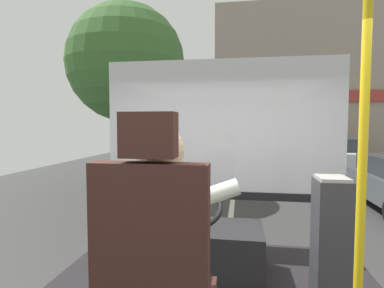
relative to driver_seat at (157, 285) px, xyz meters
The scene contains 12 objects.
ground 9.28m from the driver_seat, 89.03° to the left, with size 18.00×44.00×0.06m.
driver_seat is the anchor object (origin of this frame).
bus_driver 0.23m from the driver_seat, 90.00° to the left, with size 0.74×0.58×0.81m.
steering_console 1.31m from the driver_seat, 90.00° to the left, with size 1.10×0.95×0.79m.
handrail_pole 1.14m from the driver_seat, 19.36° to the left, with size 0.04×0.04×2.19m.
fare_box 1.23m from the driver_seat, 40.19° to the left, with size 0.20×0.24×0.93m.
windshield_panel 2.07m from the driver_seat, 85.59° to the left, with size 2.50×0.08×1.48m.
street_tree 8.54m from the driver_seat, 111.72° to the left, with size 3.46×3.46×5.54m.
shop_building 19.83m from the driver_seat, 74.30° to the left, with size 12.89×5.47×8.69m.
parked_car_white 13.20m from the driver_seat, 72.14° to the left, with size 1.90×4.44×1.43m.
parked_car_blue 17.42m from the driver_seat, 77.03° to the left, with size 1.97×4.34×1.25m.
parked_car_green 22.05m from the driver_seat, 79.60° to the left, with size 1.84×4.01×1.46m.
Camera 1 is at (0.20, -1.66, 2.01)m, focal length 28.90 mm.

